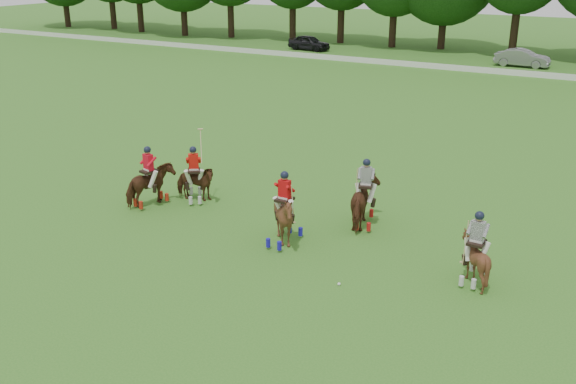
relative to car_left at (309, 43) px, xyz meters
The scene contains 10 objects.
ground 46.07m from the car_left, 67.31° to the right, with size 180.00×180.00×0.00m, color #306C1F.
boundary_rail 18.34m from the car_left, 14.21° to the right, with size 120.00×0.10×0.44m, color white.
car_left is the anchor object (origin of this frame).
car_mid 19.61m from the car_left, ahead, with size 1.51×4.32×1.42m, color gray.
polo_red_a 41.01m from the car_left, 70.70° to the right, with size 1.27×1.97×2.25m.
polo_red_b 40.31m from the car_left, 68.63° to the right, with size 1.80×1.76×2.66m.
polo_red_c 43.75m from the car_left, 63.59° to the right, with size 1.48×1.65×2.43m.
polo_stripe_a 42.25m from the car_left, 60.03° to the right, with size 1.47×2.16×2.37m.
polo_stripe_b 46.37m from the car_left, 56.86° to the right, with size 1.19×1.32×2.14m.
polo_ball 46.49m from the car_left, 61.54° to the right, with size 0.09×0.09×0.09m, color white.
Camera 1 is at (10.88, -12.92, 8.71)m, focal length 40.00 mm.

